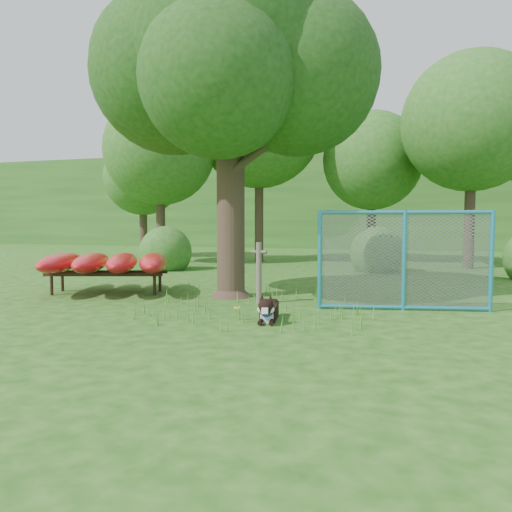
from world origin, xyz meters
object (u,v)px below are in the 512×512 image
(oak_tree, at_px, (229,62))
(fence_section, at_px, (404,260))
(kayak_rack, at_px, (107,263))
(husky_dog, at_px, (268,311))

(oak_tree, bearing_deg, fence_section, -10.11)
(oak_tree, distance_m, kayak_rack, 5.26)
(oak_tree, distance_m, fence_section, 5.59)
(kayak_rack, bearing_deg, husky_dog, -41.64)
(kayak_rack, height_order, fence_section, fence_section)
(oak_tree, height_order, fence_section, oak_tree)
(oak_tree, height_order, kayak_rack, oak_tree)
(oak_tree, relative_size, kayak_rack, 2.05)
(oak_tree, height_order, husky_dog, oak_tree)
(oak_tree, relative_size, husky_dog, 6.79)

